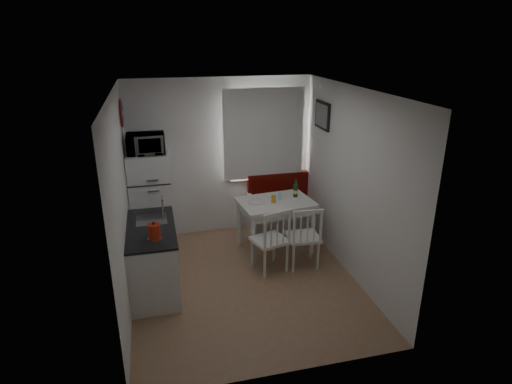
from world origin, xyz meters
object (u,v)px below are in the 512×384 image
kitchen_counter (153,258)px  kettle (154,232)px  chair_left (272,235)px  chair_right (306,232)px  wine_bottle (296,188)px  dining_table (276,207)px  microwave (146,144)px  fridge (151,201)px  bench (287,211)px

kitchen_counter → kettle: bearing=-83.0°
chair_left → chair_right: 0.50m
chair_right → wine_bottle: 0.86m
kitchen_counter → dining_table: (1.87, 0.66, 0.28)m
kettle → dining_table: bearing=30.2°
chair_right → kitchen_counter: bearing=-177.3°
chair_right → kettle: bearing=-166.3°
chair_left → microwave: bearing=127.1°
chair_right → wine_bottle: bearing=85.7°
fridge → bench: bearing=2.8°
bench → microwave: microwave is taller
dining_table → microwave: 2.16m
bench → chair_right: (-0.16, -1.37, 0.27)m
microwave → dining_table: bearing=-16.2°
microwave → chair_right: bearing=-29.9°
kettle → wine_bottle: (2.17, 1.16, -0.05)m
chair_left → bench: bearing=48.4°
chair_right → wine_bottle: size_ratio=1.79×
chair_right → fridge: fridge is taller
chair_left → microwave: (-1.60, 1.21, 1.10)m
wine_bottle → chair_right: bearing=-97.4°
microwave → kitchen_counter: bearing=-90.9°
chair_right → wine_bottle: (0.10, 0.77, 0.38)m
microwave → fridge: bearing=90.0°
dining_table → chair_right: (0.25, -0.67, -0.14)m
kitchen_counter → wine_bottle: bearing=18.8°
chair_right → dining_table: bearing=113.6°
fridge → kettle: 1.66m
bench → fridge: size_ratio=0.88×
fridge → kettle: fridge is taller
dining_table → chair_left: (-0.25, -0.67, -0.13)m
kitchen_counter → kettle: (0.05, -0.40, 0.56)m
bench → dining_table: size_ratio=1.16×
kitchen_counter → wine_bottle: size_ratio=4.58×
chair_right → microwave: (-2.10, 1.21, 1.11)m
kitchen_counter → bench: 2.66m
chair_left → dining_table: bearing=53.7°
chair_left → fridge: size_ratio=0.36×
chair_right → bench: bearing=86.3°
fridge → kitchen_counter: bearing=-90.9°
chair_right → fridge: 2.45m
fridge → wine_bottle: size_ratio=5.38×
chair_left → kettle: size_ratio=2.42×
chair_right → microwave: 2.66m
dining_table → kettle: size_ratio=5.10×
kitchen_counter → chair_left: bearing=-0.5°
wine_bottle → bench: bearing=84.1°
chair_left → wine_bottle: wine_bottle is taller
bench → kettle: bearing=-141.8°
chair_left → microwave: 2.29m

